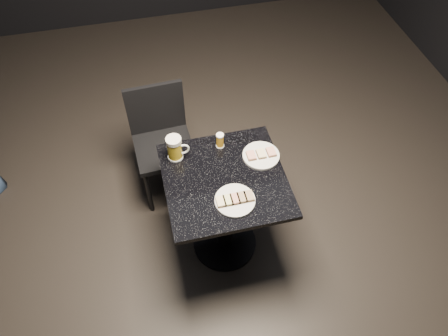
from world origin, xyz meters
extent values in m
plane|color=black|center=(0.00, 0.00, 0.00)|extent=(6.00, 6.00, 0.00)
cylinder|color=silver|center=(0.02, -0.17, 0.76)|extent=(0.23, 0.23, 0.01)
cylinder|color=silver|center=(0.25, 0.11, 0.76)|extent=(0.22, 0.22, 0.01)
cylinder|color=black|center=(0.00, 0.00, 0.01)|extent=(0.44, 0.44, 0.03)
cylinder|color=black|center=(0.00, 0.00, 0.37)|extent=(0.10, 0.10, 0.69)
cube|color=black|center=(0.00, 0.00, 0.73)|extent=(0.70, 0.70, 0.03)
cylinder|color=silver|center=(-0.25, 0.23, 0.76)|extent=(0.09, 0.09, 0.01)
cylinder|color=gold|center=(-0.25, 0.23, 0.82)|extent=(0.09, 0.09, 0.12)
cylinder|color=silver|center=(-0.25, 0.23, 0.89)|extent=(0.09, 0.09, 0.03)
torus|color=white|center=(-0.20, 0.21, 0.82)|extent=(0.08, 0.01, 0.08)
cylinder|color=silver|center=(0.03, 0.25, 0.75)|extent=(0.05, 0.05, 0.01)
cylinder|color=gold|center=(0.03, 0.25, 0.80)|extent=(0.05, 0.05, 0.08)
cylinder|color=white|center=(0.03, 0.25, 0.84)|extent=(0.05, 0.05, 0.01)
cube|color=black|center=(-0.30, 0.58, 0.45)|extent=(0.42, 0.42, 0.04)
cylinder|color=black|center=(-0.46, 0.41, 0.21)|extent=(0.03, 0.03, 0.43)
cylinder|color=black|center=(-0.12, 0.42, 0.21)|extent=(0.03, 0.03, 0.43)
cylinder|color=black|center=(-0.47, 0.74, 0.21)|extent=(0.03, 0.03, 0.43)
cylinder|color=black|center=(-0.14, 0.76, 0.21)|extent=(0.03, 0.03, 0.43)
cube|color=black|center=(-0.31, 0.77, 0.67)|extent=(0.40, 0.05, 0.40)
cube|color=#4C3521|center=(-0.06, -0.17, 0.77)|extent=(0.05, 0.07, 0.01)
cube|color=beige|center=(-0.06, -0.17, 0.78)|extent=(0.05, 0.07, 0.01)
cube|color=#4C3521|center=(-0.02, -0.17, 0.77)|extent=(0.05, 0.07, 0.01)
cube|color=#D1D184|center=(-0.02, -0.17, 0.78)|extent=(0.05, 0.07, 0.01)
cube|color=#4C3521|center=(0.02, -0.17, 0.77)|extent=(0.05, 0.07, 0.01)
cube|color=tan|center=(0.02, -0.17, 0.78)|extent=(0.05, 0.07, 0.01)
cube|color=#4C3521|center=(0.06, -0.17, 0.77)|extent=(0.05, 0.07, 0.01)
cube|color=#8C7251|center=(0.06, -0.17, 0.78)|extent=(0.05, 0.07, 0.01)
cube|color=#4C3521|center=(0.10, -0.17, 0.77)|extent=(0.05, 0.07, 0.01)
cube|color=#8C7251|center=(0.10, -0.17, 0.78)|extent=(0.05, 0.07, 0.01)
cube|color=#4C3521|center=(0.19, 0.11, 0.77)|extent=(0.05, 0.07, 0.01)
cube|color=tan|center=(0.19, 0.11, 0.78)|extent=(0.05, 0.07, 0.01)
cube|color=#4C3521|center=(0.25, 0.11, 0.77)|extent=(0.05, 0.07, 0.01)
cube|color=beige|center=(0.25, 0.11, 0.78)|extent=(0.05, 0.07, 0.01)
cube|color=#4C3521|center=(0.31, 0.11, 0.77)|extent=(0.05, 0.07, 0.01)
cube|color=tan|center=(0.31, 0.11, 0.78)|extent=(0.05, 0.07, 0.01)
camera|label=1|loc=(-0.36, -1.50, 2.73)|focal=35.00mm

